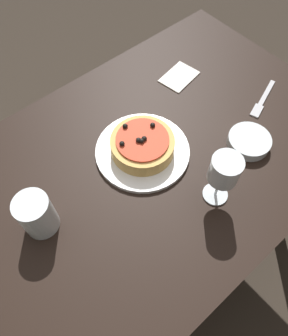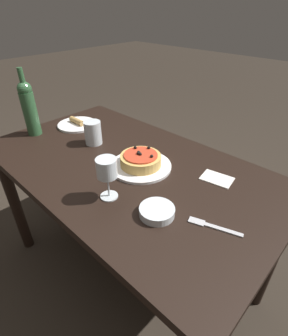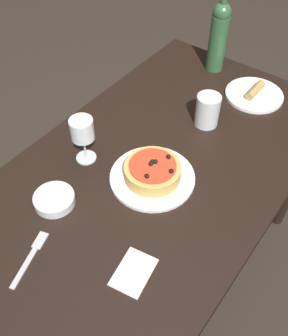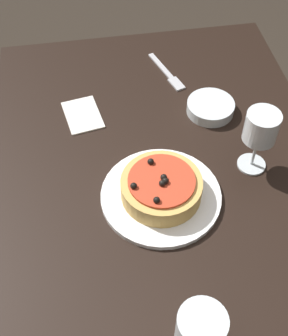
# 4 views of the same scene
# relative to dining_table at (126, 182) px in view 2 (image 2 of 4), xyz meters

# --- Properties ---
(ground_plane) EXTENTS (14.00, 14.00, 0.00)m
(ground_plane) POSITION_rel_dining_table_xyz_m (0.00, 0.00, -0.64)
(ground_plane) COLOR #2D261E
(dining_table) EXTENTS (1.34, 0.77, 0.74)m
(dining_table) POSITION_rel_dining_table_xyz_m (0.00, 0.00, 0.00)
(dining_table) COLOR black
(dining_table) RESTS_ON ground_plane
(dinner_plate) EXTENTS (0.26, 0.26, 0.01)m
(dinner_plate) POSITION_rel_dining_table_xyz_m (-0.07, -0.03, 0.10)
(dinner_plate) COLOR white
(dinner_plate) RESTS_ON dining_table
(pizza) EXTENTS (0.17, 0.17, 0.06)m
(pizza) POSITION_rel_dining_table_xyz_m (-0.07, -0.03, 0.13)
(pizza) COLOR tan
(pizza) RESTS_ON dinner_plate
(wine_glass) EXTENTS (0.07, 0.07, 0.16)m
(wine_glass) POSITION_rel_dining_table_xyz_m (-0.12, 0.20, 0.21)
(wine_glass) COLOR silver
(wine_glass) RESTS_ON dining_table
(wine_bottle) EXTENTS (0.07, 0.07, 0.34)m
(wine_bottle) POSITION_rel_dining_table_xyz_m (0.57, 0.13, 0.24)
(wine_bottle) COLOR #2D5633
(wine_bottle) RESTS_ON dining_table
(water_cup) EXTENTS (0.08, 0.08, 0.11)m
(water_cup) POSITION_rel_dining_table_xyz_m (0.26, -0.02, 0.15)
(water_cup) COLOR silver
(water_cup) RESTS_ON dining_table
(side_bowl) EXTENTS (0.12, 0.12, 0.03)m
(side_bowl) POSITION_rel_dining_table_xyz_m (-0.31, 0.15, 0.11)
(side_bowl) COLOR silver
(side_bowl) RESTS_ON dining_table
(fork) EXTENTS (0.17, 0.07, 0.00)m
(fork) POSITION_rel_dining_table_xyz_m (-0.47, 0.07, 0.10)
(fork) COLOR #B7B7BC
(fork) RESTS_ON dining_table
(side_plate) EXTENTS (0.22, 0.22, 0.04)m
(side_plate) POSITION_rel_dining_table_xyz_m (0.50, -0.09, 0.11)
(side_plate) COLOR white
(side_plate) RESTS_ON dining_table
(paper_napkin) EXTENTS (0.13, 0.10, 0.00)m
(paper_napkin) POSITION_rel_dining_table_xyz_m (-0.35, -0.17, 0.10)
(paper_napkin) COLOR silver
(paper_napkin) RESTS_ON dining_table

